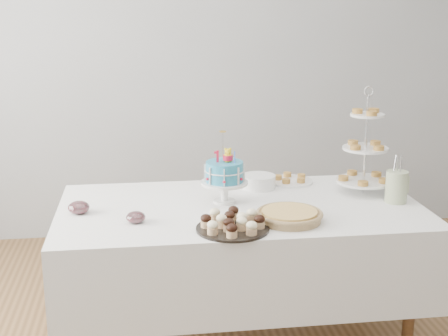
{
  "coord_description": "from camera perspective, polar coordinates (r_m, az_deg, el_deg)",
  "views": [
    {
      "loc": [
        -0.51,
        -2.81,
        1.82
      ],
      "look_at": [
        -0.09,
        0.3,
        0.98
      ],
      "focal_mm": 50.0,
      "sensor_mm": 36.0,
      "label": 1
    }
  ],
  "objects": [
    {
      "name": "walls",
      "position": [
        2.89,
        2.56,
        5.65
      ],
      "size": [
        5.04,
        4.04,
        2.7
      ],
      "color": "#949799",
      "rests_on": "floor"
    },
    {
      "name": "table",
      "position": [
        3.4,
        1.49,
        -7.08
      ],
      "size": [
        1.92,
        1.02,
        0.77
      ],
      "color": "white",
      "rests_on": "floor"
    },
    {
      "name": "birthday_cake",
      "position": [
        3.34,
        0.05,
        -1.45
      ],
      "size": [
        0.25,
        0.25,
        0.39
      ],
      "rotation": [
        0.0,
        0.0,
        -0.15
      ],
      "color": "white",
      "rests_on": "table"
    },
    {
      "name": "cupcake_tray",
      "position": [
        2.96,
        0.8,
        -4.96
      ],
      "size": [
        0.35,
        0.35,
        0.08
      ],
      "color": "black",
      "rests_on": "table"
    },
    {
      "name": "pie",
      "position": [
        3.1,
        5.99,
        -4.3
      ],
      "size": [
        0.33,
        0.33,
        0.05
      ],
      "color": "tan",
      "rests_on": "table"
    },
    {
      "name": "tiered_stand",
      "position": [
        3.57,
        12.81,
        1.71
      ],
      "size": [
        0.31,
        0.31,
        0.61
      ],
      "color": "silver",
      "rests_on": "table"
    },
    {
      "name": "plate_stack",
      "position": [
        3.62,
        3.18,
        -1.25
      ],
      "size": [
        0.2,
        0.2,
        0.08
      ],
      "color": "white",
      "rests_on": "table"
    },
    {
      "name": "pastry_plate",
      "position": [
        3.76,
        6.12,
        -1.04
      ],
      "size": [
        0.26,
        0.26,
        0.04
      ],
      "color": "white",
      "rests_on": "table"
    },
    {
      "name": "jam_bowl_a",
      "position": [
        3.09,
        -8.07,
        -4.49
      ],
      "size": [
        0.1,
        0.1,
        0.06
      ],
      "color": "silver",
      "rests_on": "table"
    },
    {
      "name": "jam_bowl_b",
      "position": [
        3.27,
        -13.13,
        -3.55
      ],
      "size": [
        0.11,
        0.11,
        0.07
      ],
      "color": "silver",
      "rests_on": "table"
    },
    {
      "name": "utensil_pitcher",
      "position": [
        3.47,
        15.5,
        -1.55
      ],
      "size": [
        0.12,
        0.12,
        0.26
      ],
      "rotation": [
        0.0,
        0.0,
        -0.22
      ],
      "color": "beige",
      "rests_on": "table"
    }
  ]
}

